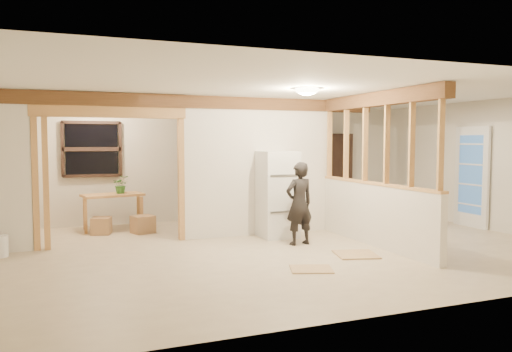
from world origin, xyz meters
name	(u,v)px	position (x,y,z in m)	size (l,w,h in m)	color
floor	(275,248)	(0.00, 0.00, -0.01)	(9.00, 6.50, 0.01)	beige
ceiling	(275,91)	(0.00, 0.00, 2.50)	(9.00, 6.50, 0.01)	white
wall_back	(217,162)	(0.00, 3.25, 1.25)	(9.00, 0.01, 2.50)	silver
wall_front	(407,188)	(0.00, -3.25, 1.25)	(9.00, 0.01, 2.50)	silver
wall_right	(491,165)	(4.50, 0.00, 1.25)	(0.01, 6.50, 2.50)	silver
partition_center	(259,166)	(0.20, 1.20, 1.25)	(2.80, 0.12, 2.50)	silver
doorway_frame	(112,178)	(-2.40, 1.20, 1.10)	(2.46, 0.14, 2.20)	tan
header_beam_back	(195,102)	(-1.00, 1.20, 2.38)	(7.00, 0.18, 0.22)	brown
header_beam_right	(376,99)	(1.60, -0.40, 2.38)	(0.18, 3.30, 0.22)	brown
pony_wall	(374,215)	(1.60, -0.40, 0.50)	(0.12, 3.20, 1.00)	silver
stud_partition	(376,144)	(1.60, -0.40, 1.66)	(0.14, 3.20, 1.32)	tan
window_back	(92,149)	(-2.60, 3.17, 1.55)	(1.12, 0.10, 1.10)	black
french_door	(472,177)	(4.42, 0.40, 1.00)	(0.12, 0.86, 2.00)	white
ceiling_dome_main	(307,90)	(0.30, -0.50, 2.48)	(0.36, 0.36, 0.16)	#FFEABF
ceiling_dome_util	(99,99)	(-2.50, 2.30, 2.48)	(0.32, 0.32, 0.14)	#FFEABF
hanging_bulb	(132,114)	(-2.00, 1.60, 2.18)	(0.07, 0.07, 0.07)	#FFD88C
refrigerator	(278,194)	(0.41, 0.83, 0.77)	(0.63, 0.61, 1.53)	white
woman	(299,204)	(0.47, 0.09, 0.68)	(0.50, 0.33, 1.37)	black
work_table	(113,212)	(-2.27, 2.62, 0.35)	(1.11, 0.56, 0.70)	tan
potted_plant	(121,184)	(-2.11, 2.63, 0.87)	(0.31, 0.27, 0.35)	#2E722A
bookshelf	(332,174)	(2.75, 3.02, 0.94)	(0.94, 0.31, 1.88)	black
box_util_a	(143,224)	(-1.78, 2.08, 0.16)	(0.38, 0.32, 0.32)	#AB7F53
box_util_b	(101,226)	(-2.51, 2.24, 0.15)	(0.33, 0.33, 0.31)	#AB7F53
floor_panel_near	(356,254)	(0.93, -0.91, 0.01)	(0.60, 0.60, 0.02)	tan
floor_panel_far	(311,269)	(-0.09, -1.43, 0.01)	(0.55, 0.44, 0.02)	tan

